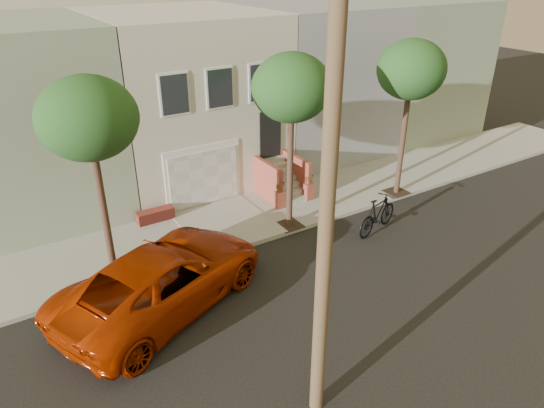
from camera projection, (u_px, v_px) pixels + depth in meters
ground at (333, 291)px, 15.01m from camera, size 90.00×90.00×0.00m
sidewalk at (247, 218)px, 19.04m from camera, size 40.00×3.70×0.15m
house_row at (181, 95)px, 21.86m from camera, size 33.10×11.70×7.00m
tree_left at (88, 120)px, 13.01m from camera, size 2.70×2.57×6.30m
tree_mid at (292, 89)px, 16.08m from camera, size 2.70×2.57×6.30m
tree_right at (411, 71)px, 18.68m from camera, size 2.70×2.57×6.30m
pickup_truck at (163, 278)px, 14.02m from camera, size 7.23×5.41×1.83m
motorcycle at (378, 214)px, 17.97m from camera, size 2.42×1.26×1.40m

